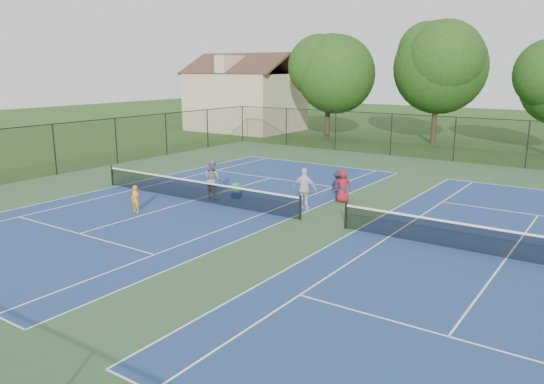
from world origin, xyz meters
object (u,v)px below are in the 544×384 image
Objects in this scene: instructor at (213,179)px; bystander_a at (305,189)px; tree_back_a at (329,70)px; ball_hopper at (236,188)px; child_player at (135,199)px; bystander_b at (338,186)px; bystander_c at (343,186)px; tree_back_b at (438,63)px; clapboard_house at (245,99)px; ball_crate at (236,195)px.

bystander_a is (4.69, 0.79, -0.00)m from instructor.
tree_back_a is 24.37m from ball_hopper.
bystander_b is (6.35, 6.84, 0.14)m from child_player.
tree_back_a is at bearing -92.00° from bystander_c.
tree_back_b is 0.93× the size of clapboard_house.
bystander_b is at bearing -113.34° from bystander_a.
instructor is 4.32× the size of ball_hopper.
clapboard_house is 31.65m from bystander_a.
clapboard_house is 24.66× the size of ball_hopper.
bystander_c is 5.15m from ball_crate.
ball_hopper reaches higher than ball_crate.
bystander_a is (2.19, -24.41, -5.65)m from tree_back_b.
bystander_a is at bearing -84.87° from tree_back_b.
bystander_a reaches higher than ball_hopper.
ball_hopper is at bearing -71.78° from tree_back_a.
bystander_c is at bearing -82.33° from tree_back_b.
tree_back_b is at bearing -114.95° from bystander_c.
ball_crate is at bearing -53.50° from clapboard_house.
bystander_a is at bearing 100.56° from bystander_b.
ball_hopper is at bearing -93.68° from tree_back_b.
bystander_a reaches higher than child_player.
bystander_b is (5.22, 2.99, -0.21)m from instructor.
ball_crate is (2.04, 4.50, -0.45)m from child_player.
tree_back_b is 23.21m from bystander_c.
tree_back_b reaches higher than tree_back_a.
bystander_b is at bearing 28.43° from ball_crate.
bystander_c is (0.27, -0.06, 0.04)m from bystander_b.
bystander_b is at bearing -44.31° from clapboard_house.
clapboard_house is at bearing -57.50° from bystander_a.
tree_back_a is at bearing -35.63° from bystander_b.
child_player is (-3.62, -29.05, -5.99)m from tree_back_b.
tree_back_a reaches higher than bystander_c.
bystander_c is (6.62, 6.78, 0.18)m from child_player.
tree_back_a is 7.60× the size of child_player.
instructor is at bearing -74.33° from tree_back_a.
bystander_b is at bearing -44.68° from bystander_c.
tree_back_b is at bearing -58.76° from bystander_b.
bystander_c reaches higher than bystander_b.
bystander_b is 4.90m from ball_hopper.
child_player is at bearing 71.35° from bystander_b.
instructor reaches higher than bystander_b.
ball_crate is at bearing 0.00° from ball_hopper.
bystander_a is 4.74× the size of ball_crate.
bystander_a is at bearing 36.66° from bystander_c.
instructor is at bearing -4.55° from bystander_c.
bystander_c is 3.93× the size of ball_crate.
bystander_c is at bearing -44.03° from clapboard_house.
instructor is at bearing 54.04° from bystander_b.
bystander_c is at bearing 26.40° from ball_hopper.
bystander_a reaches higher than bystander_b.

